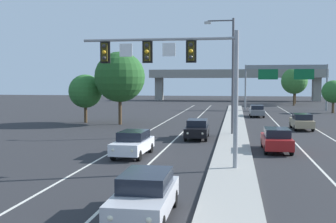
% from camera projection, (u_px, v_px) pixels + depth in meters
% --- Properties ---
extents(median_island, '(2.40, 110.00, 0.15)m').
position_uv_depth(median_island, '(233.00, 157.00, 25.37)').
color(median_island, '#9E9B93').
rests_on(median_island, ground).
extents(lane_stripe_oncoming_center, '(0.14, 100.00, 0.01)m').
position_uv_depth(lane_stripe_oncoming_center, '(174.00, 141.00, 33.03)').
color(lane_stripe_oncoming_center, silver).
rests_on(lane_stripe_oncoming_center, ground).
extents(lane_stripe_receding_center, '(0.14, 100.00, 0.01)m').
position_uv_depth(lane_stripe_receding_center, '(296.00, 144.00, 31.51)').
color(lane_stripe_receding_center, silver).
rests_on(lane_stripe_receding_center, ground).
extents(edge_stripe_left, '(0.14, 100.00, 0.01)m').
position_uv_depth(edge_stripe_left, '(133.00, 140.00, 33.56)').
color(edge_stripe_left, silver).
rests_on(edge_stripe_left, ground).
extents(overhead_signal_mast, '(8.40, 0.44, 7.20)m').
position_uv_depth(overhead_signal_mast, '(180.00, 66.00, 22.08)').
color(overhead_signal_mast, gray).
rests_on(overhead_signal_mast, median_island).
extents(street_lamp_median, '(2.58, 0.28, 10.00)m').
position_uv_depth(street_lamp_median, '(230.00, 69.00, 35.98)').
color(street_lamp_median, '#4C4C51').
rests_on(street_lamp_median, median_island).
extents(car_oncoming_silver, '(1.87, 4.49, 1.58)m').
position_uv_depth(car_oncoming_silver, '(145.00, 195.00, 14.25)').
color(car_oncoming_silver, '#B7B7BC').
rests_on(car_oncoming_silver, ground).
extents(car_oncoming_white, '(1.93, 4.51, 1.58)m').
position_uv_depth(car_oncoming_white, '(133.00, 143.00, 26.27)').
color(car_oncoming_white, silver).
rests_on(car_oncoming_white, ground).
extents(car_oncoming_black, '(1.89, 4.50, 1.58)m').
position_uv_depth(car_oncoming_black, '(197.00, 129.00, 34.20)').
color(car_oncoming_black, black).
rests_on(car_oncoming_black, ground).
extents(car_receding_red, '(1.85, 4.48, 1.58)m').
position_uv_depth(car_receding_red, '(277.00, 139.00, 27.99)').
color(car_receding_red, maroon).
rests_on(car_receding_red, ground).
extents(car_receding_tan, '(1.84, 4.48, 1.58)m').
position_uv_depth(car_receding_tan, '(302.00, 121.00, 40.63)').
color(car_receding_tan, tan).
rests_on(car_receding_tan, ground).
extents(car_receding_grey, '(1.86, 4.49, 1.58)m').
position_uv_depth(car_receding_grey, '(257.00, 111.00, 55.41)').
color(car_receding_grey, slate).
rests_on(car_receding_grey, ground).
extents(highway_sign_gantry, '(13.28, 0.42, 7.50)m').
position_uv_depth(highway_sign_gantry, '(286.00, 73.00, 68.29)').
color(highway_sign_gantry, gray).
rests_on(highway_sign_gantry, ground).
extents(overpass_bridge, '(42.40, 6.40, 7.65)m').
position_uv_depth(overpass_bridge, '(236.00, 77.00, 102.40)').
color(overpass_bridge, gray).
rests_on(overpass_bridge, ground).
extents(tree_far_left_c, '(3.81, 3.81, 5.52)m').
position_uv_depth(tree_far_left_c, '(85.00, 91.00, 47.36)').
color(tree_far_left_c, '#4C3823').
rests_on(tree_far_left_c, ground).
extents(tree_far_left_a, '(5.50, 5.50, 7.96)m').
position_uv_depth(tree_far_left_a, '(120.00, 77.00, 45.26)').
color(tree_far_left_a, '#4C3823').
rests_on(tree_far_left_a, ground).
extents(tree_far_right_b, '(5.11, 5.11, 7.39)m').
position_uv_depth(tree_far_right_b, '(294.00, 81.00, 81.40)').
color(tree_far_right_b, '#4C3823').
rests_on(tree_far_right_b, ground).
extents(tree_far_right_a, '(3.40, 3.40, 4.91)m').
position_uv_depth(tree_far_right_a, '(333.00, 92.00, 62.02)').
color(tree_far_right_a, '#4C3823').
rests_on(tree_far_right_a, ground).
extents(tree_far_right_c, '(4.98, 4.98, 7.20)m').
position_uv_depth(tree_far_right_c, '(295.00, 82.00, 88.40)').
color(tree_far_right_c, '#4C3823').
rests_on(tree_far_right_c, ground).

